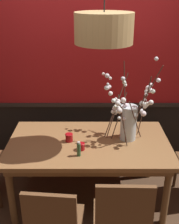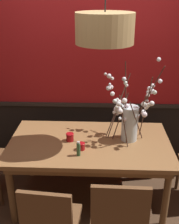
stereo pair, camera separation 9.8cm
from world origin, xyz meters
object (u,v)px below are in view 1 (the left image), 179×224
(vase_with_blossoms, at_px, (129,118))
(pendant_lamp, at_px, (105,28))
(candle_holder_nearer_edge, at_px, (82,146))
(candle_holder_nearer_center, at_px, (70,137))
(chair_near_side_left, at_px, (55,223))
(dining_table, at_px, (90,148))
(chair_near_side_right, at_px, (123,219))
(chair_far_side_right, at_px, (111,123))
(condiment_bottle, at_px, (80,149))

(vase_with_blossoms, relative_size, pendant_lamp, 0.82)
(candle_holder_nearer_edge, bearing_deg, candle_holder_nearer_center, 127.79)
(pendant_lamp, bearing_deg, candle_holder_nearer_edge, -143.92)
(candle_holder_nearer_edge, bearing_deg, pendant_lamp, 36.08)
(chair_near_side_left, height_order, candle_holder_nearer_edge, chair_near_side_left)
(dining_table, bearing_deg, candle_holder_nearer_edge, -114.68)
(dining_table, distance_m, chair_near_side_right, 0.93)
(chair_near_side_left, distance_m, candle_holder_nearer_center, 0.96)
(chair_far_side_right, height_order, condiment_bottle, chair_far_side_right)
(condiment_bottle, bearing_deg, chair_near_side_right, -59.29)
(chair_far_side_right, height_order, candle_holder_nearer_center, chair_far_side_right)
(candle_holder_nearer_center, distance_m, pendant_lamp, 1.17)
(chair_far_side_right, height_order, pendant_lamp, pendant_lamp)
(dining_table, bearing_deg, chair_near_side_left, -107.04)
(chair_near_side_right, bearing_deg, candle_holder_nearer_edge, 115.44)
(chair_near_side_left, xyz_separation_m, vase_with_blossoms, (0.70, 0.99, 0.47))
(chair_near_side_left, relative_size, condiment_bottle, 5.89)
(candle_holder_nearer_edge, distance_m, pendant_lamp, 1.16)
(chair_near_side_left, distance_m, pendant_lamp, 1.71)
(condiment_bottle, bearing_deg, dining_table, 70.45)
(dining_table, bearing_deg, pendant_lamp, -3.28)
(vase_with_blossoms, bearing_deg, dining_table, -168.79)
(vase_with_blossoms, relative_size, candle_holder_nearer_edge, 11.28)
(vase_with_blossoms, bearing_deg, chair_near_side_right, -99.04)
(dining_table, xyz_separation_m, chair_far_side_right, (0.30, 0.92, -0.14))
(candle_holder_nearer_center, bearing_deg, chair_far_side_right, 60.99)
(dining_table, bearing_deg, chair_far_side_right, 72.25)
(pendant_lamp, bearing_deg, chair_near_side_right, -81.39)
(chair_far_side_right, relative_size, condiment_bottle, 6.09)
(chair_far_side_right, xyz_separation_m, condiment_bottle, (-0.39, -1.19, 0.30))
(dining_table, bearing_deg, chair_near_side_right, -73.06)
(chair_near_side_right, relative_size, candle_holder_nearer_center, 11.01)
(candle_holder_nearer_center, height_order, pendant_lamp, pendant_lamp)
(pendant_lamp, bearing_deg, chair_near_side_left, -114.78)
(dining_table, relative_size, chair_near_side_left, 1.91)
(dining_table, xyz_separation_m, vase_with_blossoms, (0.42, 0.08, 0.32))
(chair_near_side_right, height_order, condiment_bottle, chair_near_side_right)
(dining_table, relative_size, candle_holder_nearer_center, 19.69)
(chair_near_side_left, relative_size, vase_with_blossoms, 1.05)
(dining_table, distance_m, vase_with_blossoms, 0.54)
(chair_far_side_right, bearing_deg, dining_table, -107.75)
(chair_far_side_right, relative_size, candle_holder_nearer_center, 10.67)
(chair_near_side_right, relative_size, pendant_lamp, 0.92)
(pendant_lamp, bearing_deg, condiment_bottle, -131.61)
(chair_near_side_right, xyz_separation_m, condiment_bottle, (-0.36, 0.61, 0.28))
(dining_table, relative_size, chair_far_side_right, 1.84)
(candle_holder_nearer_edge, xyz_separation_m, condiment_bottle, (-0.02, -0.11, 0.03))
(chair_near_side_left, distance_m, condiment_bottle, 0.73)
(dining_table, xyz_separation_m, candle_holder_nearer_edge, (-0.07, -0.16, 0.12))
(chair_near_side_right, bearing_deg, candle_holder_nearer_center, 118.11)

